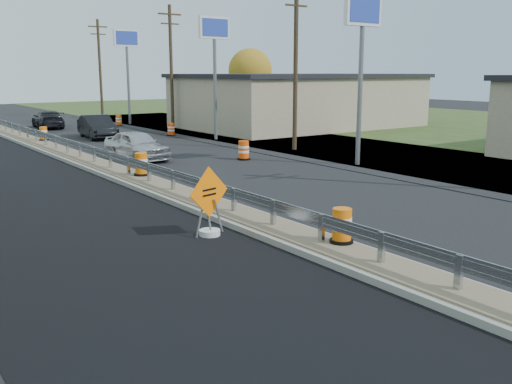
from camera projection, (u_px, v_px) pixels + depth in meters
ground at (201, 206)px, 19.25m from camera, size 140.00×140.00×0.00m
grass_verge_far at (470, 130)px, 44.33m from camera, size 40.00×120.00×0.03m
median at (111, 170)px, 25.58m from camera, size 1.60×55.00×0.23m
guardrail at (102, 154)px, 26.25m from camera, size 0.10×46.15×0.72m
retail_building_near at (299, 100)px, 46.68m from camera, size 18.50×12.50×4.27m
pylon_sign_south at (362, 27)px, 26.29m from camera, size 2.20×0.30×7.90m
pylon_sign_mid at (214, 39)px, 36.62m from camera, size 2.20×0.30×7.90m
pylon_sign_north at (127, 47)px, 47.73m from camera, size 2.20×0.30×7.90m
utility_pole_smid at (296, 63)px, 31.95m from camera, size 1.90×0.26×9.40m
utility_pole_nmid at (171, 65)px, 43.86m from camera, size 1.90×0.26×9.40m
utility_pole_north at (100, 67)px, 55.77m from camera, size 1.90×0.26×9.40m
tree_far_yellow at (250, 71)px, 60.17m from camera, size 4.62×4.62×6.86m
caution_sign at (209, 218)px, 15.63m from camera, size 1.37×0.59×1.93m
barrel_median_near at (342, 226)px, 14.24m from camera, size 0.60×0.60×0.88m
barrel_median_mid at (141, 165)px, 23.52m from camera, size 0.64×0.64×0.94m
barrel_median_far at (44, 134)px, 35.59m from camera, size 0.58×0.58×0.84m
barrel_shoulder_near at (244, 151)px, 29.22m from camera, size 0.67×0.67×0.98m
barrel_shoulder_mid at (171, 130)px, 40.20m from camera, size 0.61×0.61×0.89m
barrel_shoulder_far at (119, 121)px, 47.69m from camera, size 0.61×0.61×0.89m
car_silver at (137, 145)px, 29.20m from camera, size 2.30×4.55×1.49m
car_dark_mid at (97, 127)px, 38.68m from camera, size 2.09×4.87×1.56m
car_dark_far at (48, 119)px, 45.59m from camera, size 2.55×5.07×1.41m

